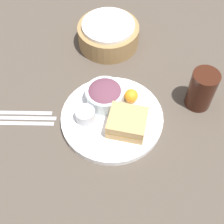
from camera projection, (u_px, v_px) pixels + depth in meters
The scene contains 11 objects.
ground_plane at pixel (112, 120), 0.89m from camera, with size 4.00×4.00×0.00m, color #4C4238.
plate at pixel (112, 118), 0.88m from camera, with size 0.29×0.29×0.02m, color white.
sandwich at pixel (127, 123), 0.83m from camera, with size 0.12×0.12×0.05m.
salad_bowl at pixel (105, 94), 0.88m from camera, with size 0.11×0.11×0.06m.
dressing_cup at pixel (85, 115), 0.86m from camera, with size 0.05×0.05×0.04m, color #B7B7BC.
orange_wedge at pixel (131, 96), 0.89m from camera, with size 0.04×0.04×0.04m, color orange.
drink_glass at pixel (202, 90), 0.88m from camera, with size 0.08×0.08×0.12m, color #38190F.
bread_basket at pixel (108, 34), 1.04m from camera, with size 0.20×0.20×0.08m.
fork at pixel (20, 123), 0.88m from camera, with size 0.19×0.01×0.01m, color #B2B2B7.
knife at pixel (21, 118), 0.89m from camera, with size 0.20×0.01×0.01m, color #B2B2B7.
spoon at pixel (22, 113), 0.90m from camera, with size 0.17×0.01×0.01m, color #B2B2B7.
Camera 1 is at (0.24, -0.42, 0.75)m, focal length 50.00 mm.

